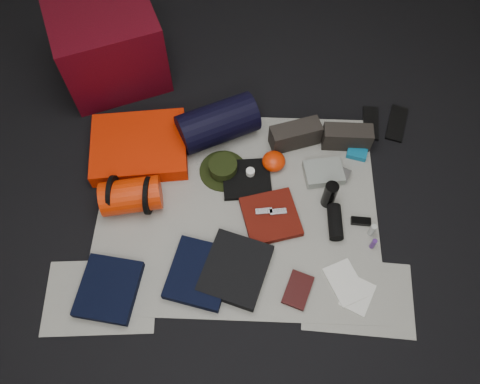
{
  "coord_description": "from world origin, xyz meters",
  "views": [
    {
      "loc": [
        0.06,
        -1.2,
        2.42
      ],
      "look_at": [
        0.01,
        0.05,
        0.1
      ],
      "focal_mm": 35.0,
      "sensor_mm": 36.0,
      "label": 1
    }
  ],
  "objects_px": {
    "red_cabinet": "(110,48)",
    "stuff_sack": "(131,196)",
    "sleeping_pad": "(139,147)",
    "compact_camera": "(340,173)",
    "navy_duffel": "(218,123)",
    "paperback_book": "(298,290)",
    "water_bottle": "(330,195)"
  },
  "relations": [
    {
      "from": "paperback_book",
      "to": "navy_duffel",
      "type": "bearing_deg",
      "value": 135.67
    },
    {
      "from": "water_bottle",
      "to": "compact_camera",
      "type": "bearing_deg",
      "value": 65.35
    },
    {
      "from": "stuff_sack",
      "to": "navy_duffel",
      "type": "xyz_separation_m",
      "value": [
        0.46,
        0.5,
        0.03
      ]
    },
    {
      "from": "compact_camera",
      "to": "paperback_book",
      "type": "height_order",
      "value": "compact_camera"
    },
    {
      "from": "red_cabinet",
      "to": "sleeping_pad",
      "type": "bearing_deg",
      "value": -91.81
    },
    {
      "from": "red_cabinet",
      "to": "stuff_sack",
      "type": "height_order",
      "value": "red_cabinet"
    },
    {
      "from": "compact_camera",
      "to": "sleeping_pad",
      "type": "bearing_deg",
      "value": -159.41
    },
    {
      "from": "sleeping_pad",
      "to": "navy_duffel",
      "type": "height_order",
      "value": "navy_duffel"
    },
    {
      "from": "sleeping_pad",
      "to": "navy_duffel",
      "type": "distance_m",
      "value": 0.5
    },
    {
      "from": "red_cabinet",
      "to": "paperback_book",
      "type": "relative_size",
      "value": 3.27
    },
    {
      "from": "navy_duffel",
      "to": "paperback_book",
      "type": "xyz_separation_m",
      "value": [
        0.48,
        -0.98,
        -0.11
      ]
    },
    {
      "from": "stuff_sack",
      "to": "compact_camera",
      "type": "distance_m",
      "value": 1.23
    },
    {
      "from": "compact_camera",
      "to": "navy_duffel",
      "type": "bearing_deg",
      "value": -173.24
    },
    {
      "from": "stuff_sack",
      "to": "compact_camera",
      "type": "xyz_separation_m",
      "value": [
        1.2,
        0.24,
        -0.07
      ]
    },
    {
      "from": "sleeping_pad",
      "to": "stuff_sack",
      "type": "xyz_separation_m",
      "value": [
        0.01,
        -0.36,
        0.05
      ]
    },
    {
      "from": "red_cabinet",
      "to": "sleeping_pad",
      "type": "height_order",
      "value": "red_cabinet"
    },
    {
      "from": "water_bottle",
      "to": "paperback_book",
      "type": "height_order",
      "value": "water_bottle"
    },
    {
      "from": "sleeping_pad",
      "to": "navy_duffel",
      "type": "bearing_deg",
      "value": 16.64
    },
    {
      "from": "sleeping_pad",
      "to": "compact_camera",
      "type": "height_order",
      "value": "sleeping_pad"
    },
    {
      "from": "sleeping_pad",
      "to": "compact_camera",
      "type": "distance_m",
      "value": 1.22
    },
    {
      "from": "compact_camera",
      "to": "paperback_book",
      "type": "relative_size",
      "value": 0.6
    },
    {
      "from": "stuff_sack",
      "to": "paperback_book",
      "type": "xyz_separation_m",
      "value": [
        0.93,
        -0.48,
        -0.08
      ]
    },
    {
      "from": "navy_duffel",
      "to": "water_bottle",
      "type": "xyz_separation_m",
      "value": [
        0.66,
        -0.45,
        -0.03
      ]
    },
    {
      "from": "stuff_sack",
      "to": "navy_duffel",
      "type": "height_order",
      "value": "navy_duffel"
    },
    {
      "from": "stuff_sack",
      "to": "compact_camera",
      "type": "relative_size",
      "value": 2.91
    },
    {
      "from": "paperback_book",
      "to": "water_bottle",
      "type": "bearing_deg",
      "value": 90.99
    },
    {
      "from": "red_cabinet",
      "to": "water_bottle",
      "type": "relative_size",
      "value": 3.24
    },
    {
      "from": "compact_camera",
      "to": "paperback_book",
      "type": "distance_m",
      "value": 0.77
    },
    {
      "from": "sleeping_pad",
      "to": "paperback_book",
      "type": "xyz_separation_m",
      "value": [
        0.95,
        -0.84,
        -0.04
      ]
    },
    {
      "from": "water_bottle",
      "to": "compact_camera",
      "type": "height_order",
      "value": "water_bottle"
    },
    {
      "from": "water_bottle",
      "to": "compact_camera",
      "type": "distance_m",
      "value": 0.22
    },
    {
      "from": "water_bottle",
      "to": "stuff_sack",
      "type": "bearing_deg",
      "value": -177.46
    }
  ]
}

